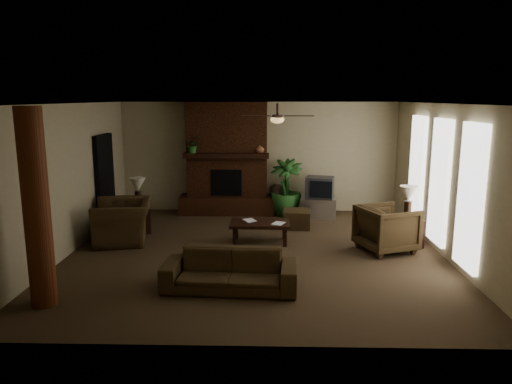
{
  "coord_description": "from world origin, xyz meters",
  "views": [
    {
      "loc": [
        0.24,
        -8.73,
        2.91
      ],
      "look_at": [
        0.0,
        0.4,
        1.1
      ],
      "focal_mm": 33.63,
      "sensor_mm": 36.0,
      "label": 1
    }
  ],
  "objects_px": {
    "side_table_left": "(138,220)",
    "lamp_right": "(408,196)",
    "sofa": "(230,264)",
    "ottoman": "(297,219)",
    "floor_plant": "(286,200)",
    "lamp_left": "(138,187)",
    "armchair_right": "(387,226)",
    "side_table_right": "(407,232)",
    "coffee_table": "(260,225)",
    "armchair_left": "(123,215)",
    "tv_stand": "(318,207)",
    "log_column": "(36,209)",
    "floor_vase": "(276,197)"
  },
  "relations": [
    {
      "from": "armchair_left",
      "to": "sofa",
      "type": "bearing_deg",
      "value": 32.49
    },
    {
      "from": "lamp_left",
      "to": "floor_plant",
      "type": "bearing_deg",
      "value": 25.44
    },
    {
      "from": "armchair_right",
      "to": "lamp_left",
      "type": "xyz_separation_m",
      "value": [
        -5.11,
        1.23,
        0.51
      ]
    },
    {
      "from": "ottoman",
      "to": "lamp_right",
      "type": "xyz_separation_m",
      "value": [
        2.11,
        -1.26,
        0.8
      ]
    },
    {
      "from": "side_table_left",
      "to": "lamp_right",
      "type": "distance_m",
      "value": 5.71
    },
    {
      "from": "log_column",
      "to": "lamp_right",
      "type": "bearing_deg",
      "value": 26.49
    },
    {
      "from": "sofa",
      "to": "floor_vase",
      "type": "xyz_separation_m",
      "value": [
        0.79,
        4.91,
        0.03
      ]
    },
    {
      "from": "lamp_left",
      "to": "coffee_table",
      "type": "bearing_deg",
      "value": -15.78
    },
    {
      "from": "side_table_left",
      "to": "lamp_left",
      "type": "relative_size",
      "value": 0.85
    },
    {
      "from": "side_table_left",
      "to": "lamp_right",
      "type": "height_order",
      "value": "lamp_right"
    },
    {
      "from": "armchair_right",
      "to": "lamp_right",
      "type": "height_order",
      "value": "lamp_right"
    },
    {
      "from": "sofa",
      "to": "side_table_left",
      "type": "relative_size",
      "value": 3.73
    },
    {
      "from": "armchair_left",
      "to": "tv_stand",
      "type": "bearing_deg",
      "value": 104.78
    },
    {
      "from": "sofa",
      "to": "coffee_table",
      "type": "height_order",
      "value": "sofa"
    },
    {
      "from": "ottoman",
      "to": "floor_plant",
      "type": "bearing_deg",
      "value": 100.78
    },
    {
      "from": "tv_stand",
      "to": "ottoman",
      "type": "bearing_deg",
      "value": -114.4
    },
    {
      "from": "log_column",
      "to": "sofa",
      "type": "relative_size",
      "value": 1.37
    },
    {
      "from": "coffee_table",
      "to": "ottoman",
      "type": "bearing_deg",
      "value": 55.12
    },
    {
      "from": "sofa",
      "to": "tv_stand",
      "type": "relative_size",
      "value": 2.41
    },
    {
      "from": "armchair_right",
      "to": "side_table_left",
      "type": "distance_m",
      "value": 5.26
    },
    {
      "from": "armchair_left",
      "to": "floor_vase",
      "type": "distance_m",
      "value": 4.02
    },
    {
      "from": "sofa",
      "to": "lamp_right",
      "type": "relative_size",
      "value": 3.15
    },
    {
      "from": "armchair_left",
      "to": "side_table_right",
      "type": "height_order",
      "value": "armchair_left"
    },
    {
      "from": "armchair_right",
      "to": "floor_vase",
      "type": "xyz_separation_m",
      "value": [
        -2.07,
        2.97,
        -0.06
      ]
    },
    {
      "from": "floor_plant",
      "to": "armchair_left",
      "type": "bearing_deg",
      "value": -146.15
    },
    {
      "from": "log_column",
      "to": "armchair_left",
      "type": "bearing_deg",
      "value": 85.81
    },
    {
      "from": "floor_vase",
      "to": "lamp_left",
      "type": "bearing_deg",
      "value": -150.14
    },
    {
      "from": "armchair_left",
      "to": "side_table_right",
      "type": "distance_m",
      "value": 5.75
    },
    {
      "from": "sofa",
      "to": "armchair_right",
      "type": "relative_size",
      "value": 2.1
    },
    {
      "from": "floor_vase",
      "to": "lamp_right",
      "type": "distance_m",
      "value": 3.68
    },
    {
      "from": "coffee_table",
      "to": "lamp_left",
      "type": "distance_m",
      "value": 2.84
    },
    {
      "from": "ottoman",
      "to": "tv_stand",
      "type": "height_order",
      "value": "tv_stand"
    },
    {
      "from": "lamp_left",
      "to": "sofa",
      "type": "bearing_deg",
      "value": -54.64
    },
    {
      "from": "floor_vase",
      "to": "lamp_left",
      "type": "distance_m",
      "value": 3.55
    },
    {
      "from": "coffee_table",
      "to": "lamp_right",
      "type": "xyz_separation_m",
      "value": [
        2.92,
        -0.09,
        0.63
      ]
    },
    {
      "from": "armchair_right",
      "to": "side_table_right",
      "type": "relative_size",
      "value": 1.77
    },
    {
      "from": "armchair_right",
      "to": "floor_plant",
      "type": "height_order",
      "value": "armchair_right"
    },
    {
      "from": "log_column",
      "to": "side_table_left",
      "type": "xyz_separation_m",
      "value": [
        0.34,
        3.77,
        -1.12
      ]
    },
    {
      "from": "ottoman",
      "to": "floor_vase",
      "type": "relative_size",
      "value": 0.78
    },
    {
      "from": "lamp_left",
      "to": "ottoman",
      "type": "bearing_deg",
      "value": 6.86
    },
    {
      "from": "side_table_left",
      "to": "lamp_left",
      "type": "distance_m",
      "value": 0.73
    },
    {
      "from": "side_table_left",
      "to": "floor_vase",
      "type": "bearing_deg",
      "value": 30.19
    },
    {
      "from": "lamp_left",
      "to": "lamp_right",
      "type": "distance_m",
      "value": 5.65
    },
    {
      "from": "sofa",
      "to": "lamp_right",
      "type": "bearing_deg",
      "value": 38.33
    },
    {
      "from": "coffee_table",
      "to": "side_table_right",
      "type": "height_order",
      "value": "side_table_right"
    },
    {
      "from": "floor_vase",
      "to": "lamp_left",
      "type": "relative_size",
      "value": 1.18
    },
    {
      "from": "armchair_right",
      "to": "side_table_right",
      "type": "xyz_separation_m",
      "value": [
        0.5,
        0.36,
        -0.21
      ]
    },
    {
      "from": "sofa",
      "to": "lamp_left",
      "type": "distance_m",
      "value": 3.93
    },
    {
      "from": "tv_stand",
      "to": "floor_plant",
      "type": "xyz_separation_m",
      "value": [
        -0.8,
        0.18,
        0.14
      ]
    },
    {
      "from": "sofa",
      "to": "floor_vase",
      "type": "distance_m",
      "value": 4.98
    }
  ]
}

